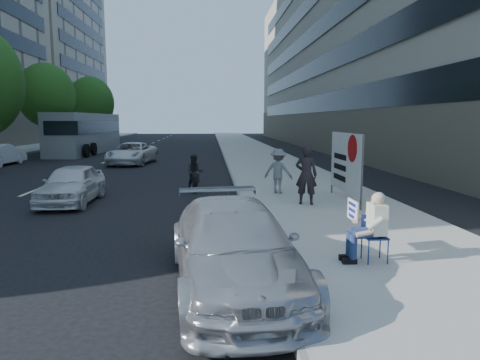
{
  "coord_description": "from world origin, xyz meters",
  "views": [
    {
      "loc": [
        0.43,
        -8.81,
        2.76
      ],
      "look_at": [
        1.22,
        2.38,
        1.18
      ],
      "focal_mm": 32.0,
      "sensor_mm": 36.0,
      "label": 1
    }
  ],
  "objects": [
    {
      "name": "white_sedan_far",
      "position": [
        -4.48,
        18.52,
        0.68
      ],
      "size": [
        2.86,
        5.14,
        1.36
      ],
      "primitive_type": "imported",
      "rotation": [
        0.0,
        0.0,
        -0.13
      ],
      "color": "white",
      "rests_on": "ground"
    },
    {
      "name": "jogger",
      "position": [
        2.86,
        6.23,
        0.95
      ],
      "size": [
        1.18,
        0.96,
        1.6
      ],
      "primitive_type": "imported",
      "rotation": [
        0.0,
        0.0,
        2.72
      ],
      "color": "slate",
      "rests_on": "near_sidewalk"
    },
    {
      "name": "near_sidewalk",
      "position": [
        4.0,
        20.0,
        0.07
      ],
      "size": [
        5.0,
        120.0,
        0.15
      ],
      "primitive_type": "cube",
      "color": "#A4A29A",
      "rests_on": "ground"
    },
    {
      "name": "far_bldg_north",
      "position": [
        -30.0,
        62.0,
        14.0
      ],
      "size": [
        22.0,
        28.0,
        28.0
      ],
      "primitive_type": "cube",
      "color": "tan",
      "rests_on": "ground"
    },
    {
      "name": "white_sedan_mid",
      "position": [
        -12.41,
        18.22,
        0.67
      ],
      "size": [
        1.63,
        4.12,
        1.33
      ],
      "primitive_type": "imported",
      "rotation": [
        0.0,
        0.0,
        3.09
      ],
      "color": "white",
      "rests_on": "ground"
    },
    {
      "name": "protest_banner",
      "position": [
        4.78,
        4.63,
        1.4
      ],
      "size": [
        0.08,
        3.06,
        2.2
      ],
      "color": "#4C4C4C",
      "rests_on": "near_sidewalk"
    },
    {
      "name": "tree_far_d",
      "position": [
        -13.7,
        30.0,
        4.89
      ],
      "size": [
        4.8,
        4.8,
        7.65
      ],
      "color": "#382616",
      "rests_on": "ground"
    },
    {
      "name": "near_building",
      "position": [
        17.0,
        32.0,
        10.0
      ],
      "size": [
        14.0,
        70.0,
        20.0
      ],
      "primitive_type": "cube",
      "color": "#A39C8C",
      "rests_on": "ground"
    },
    {
      "name": "seated_protester",
      "position": [
        3.35,
        -1.3,
        0.87
      ],
      "size": [
        0.83,
        1.12,
        1.31
      ],
      "color": "navy",
      "rests_on": "near_sidewalk"
    },
    {
      "name": "ground",
      "position": [
        0.0,
        0.0,
        0.0
      ],
      "size": [
        160.0,
        160.0,
        0.0
      ],
      "primitive_type": "plane",
      "color": "black",
      "rests_on": "ground"
    },
    {
      "name": "parked_sedan",
      "position": [
        0.8,
        -2.0,
        0.69
      ],
      "size": [
        2.4,
        4.93,
        1.38
      ],
      "primitive_type": "imported",
      "rotation": [
        0.0,
        0.0,
        0.1
      ],
      "color": "#A4A6AB",
      "rests_on": "ground"
    },
    {
      "name": "bus",
      "position": [
        -9.97,
        28.08,
        1.64
      ],
      "size": [
        3.17,
        12.16,
        3.3
      ],
      "rotation": [
        0.0,
        0.0,
        -0.05
      ],
      "color": "gray",
      "rests_on": "ground"
    },
    {
      "name": "tree_far_e",
      "position": [
        -13.7,
        44.0,
        4.78
      ],
      "size": [
        5.4,
        5.4,
        7.89
      ],
      "color": "#382616",
      "rests_on": "ground"
    },
    {
      "name": "motorcycle",
      "position": [
        -0.17,
        7.98,
        0.64
      ],
      "size": [
        0.75,
        2.05,
        1.42
      ],
      "rotation": [
        0.0,
        0.0,
        0.11
      ],
      "color": "black",
      "rests_on": "ground"
    },
    {
      "name": "pedestrian_woman",
      "position": [
        3.4,
        4.14,
        1.08
      ],
      "size": [
        0.78,
        0.62,
        1.85
      ],
      "primitive_type": "imported",
      "rotation": [
        0.0,
        0.0,
        2.84
      ],
      "color": "black",
      "rests_on": "near_sidewalk"
    },
    {
      "name": "white_sedan_near",
      "position": [
        -4.17,
        5.6,
        0.65
      ],
      "size": [
        1.53,
        3.8,
        1.29
      ],
      "primitive_type": "imported",
      "rotation": [
        0.0,
        0.0,
        -0.0
      ],
      "color": "silver",
      "rests_on": "ground"
    }
  ]
}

